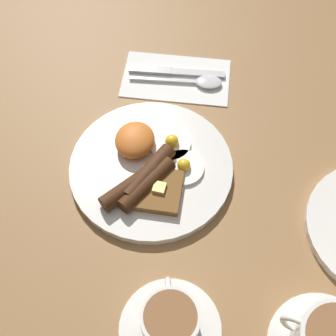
{
  "coord_description": "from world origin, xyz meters",
  "views": [
    {
      "loc": [
        0.42,
        0.08,
        0.68
      ],
      "look_at": [
        0.01,
        0.03,
        0.03
      ],
      "focal_mm": 50.0,
      "sensor_mm": 36.0,
      "label": 1
    }
  ],
  "objects_px": {
    "teacup_near": "(170,323)",
    "knife": "(171,71)",
    "spoon": "(199,82)",
    "breakfast_plate_near": "(150,167)"
  },
  "relations": [
    {
      "from": "knife",
      "to": "spoon",
      "type": "distance_m",
      "value": 0.06
    },
    {
      "from": "breakfast_plate_near",
      "to": "spoon",
      "type": "height_order",
      "value": "breakfast_plate_near"
    },
    {
      "from": "teacup_near",
      "to": "knife",
      "type": "distance_m",
      "value": 0.49
    },
    {
      "from": "breakfast_plate_near",
      "to": "teacup_near",
      "type": "distance_m",
      "value": 0.27
    },
    {
      "from": "teacup_near",
      "to": "knife",
      "type": "xyz_separation_m",
      "value": [
        -0.49,
        -0.06,
        -0.02
      ]
    },
    {
      "from": "knife",
      "to": "spoon",
      "type": "xyz_separation_m",
      "value": [
        0.02,
        0.06,
        0.0
      ]
    },
    {
      "from": "breakfast_plate_near",
      "to": "knife",
      "type": "xyz_separation_m",
      "value": [
        -0.23,
        0.01,
        -0.01
      ]
    },
    {
      "from": "breakfast_plate_near",
      "to": "teacup_near",
      "type": "bearing_deg",
      "value": 14.39
    },
    {
      "from": "breakfast_plate_near",
      "to": "teacup_near",
      "type": "xyz_separation_m",
      "value": [
        0.26,
        0.07,
        0.02
      ]
    },
    {
      "from": "breakfast_plate_near",
      "to": "knife",
      "type": "bearing_deg",
      "value": 177.95
    }
  ]
}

